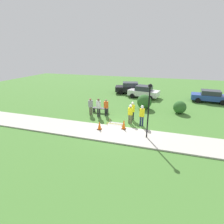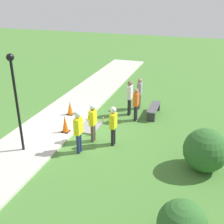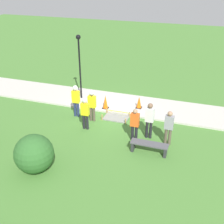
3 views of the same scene
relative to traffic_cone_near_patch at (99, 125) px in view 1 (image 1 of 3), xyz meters
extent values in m
plane|color=#477A33|center=(1.55, 1.05, -0.45)|extent=(60.00, 60.00, 0.00)
cube|color=#BCB7AD|center=(1.55, -0.31, -0.40)|extent=(28.00, 2.73, 0.10)
cube|color=gray|center=(0.91, 1.51, -0.42)|extent=(1.32, 0.79, 0.06)
cube|color=tan|center=(0.25, 1.11, -0.29)|extent=(0.05, 0.05, 0.32)
cube|color=tan|center=(1.57, 1.11, -0.29)|extent=(0.05, 0.05, 0.32)
cube|color=tan|center=(0.25, 1.90, -0.29)|extent=(0.05, 0.05, 0.32)
cube|color=tan|center=(1.57, 1.90, -0.29)|extent=(0.05, 0.05, 0.32)
cube|color=yellow|center=(0.91, 1.11, -0.21)|extent=(1.32, 0.00, 0.04)
cube|color=black|center=(0.00, 0.00, -0.34)|extent=(0.34, 0.34, 0.02)
cone|color=orange|center=(0.00, 0.00, 0.02)|extent=(0.29, 0.29, 0.68)
cube|color=black|center=(1.82, 0.66, -0.34)|extent=(0.34, 0.34, 0.02)
cone|color=orange|center=(1.82, 0.66, 0.06)|extent=(0.29, 0.29, 0.77)
cube|color=#2D2D33|center=(-2.18, 4.07, -0.23)|extent=(0.12, 0.40, 0.44)
cube|color=#2D2D33|center=(-0.73, 4.07, -0.23)|extent=(0.12, 0.40, 0.44)
cube|color=#4C4C51|center=(-1.46, 4.07, 0.02)|extent=(1.65, 0.44, 0.06)
cylinder|color=brown|center=(1.95, 2.11, -0.05)|extent=(0.14, 0.14, 0.81)
cylinder|color=brown|center=(2.13, 2.11, -0.05)|extent=(0.14, 0.14, 0.81)
cube|color=yellow|center=(2.04, 2.11, 0.68)|extent=(0.40, 0.22, 0.64)
sphere|color=brown|center=(2.04, 2.11, 1.11)|extent=(0.22, 0.22, 0.22)
sphere|color=white|center=(2.04, 2.11, 1.17)|extent=(0.25, 0.25, 0.25)
cylinder|color=navy|center=(2.97, 1.92, -0.03)|extent=(0.14, 0.14, 0.84)
cylinder|color=navy|center=(3.15, 1.92, -0.03)|extent=(0.14, 0.14, 0.84)
cube|color=yellow|center=(3.06, 1.92, 0.73)|extent=(0.40, 0.22, 0.67)
sphere|color=tan|center=(3.06, 1.92, 1.18)|extent=(0.23, 0.23, 0.23)
sphere|color=white|center=(3.06, 1.92, 1.24)|extent=(0.26, 0.26, 0.26)
cylinder|color=black|center=(1.95, 3.02, -0.05)|extent=(0.14, 0.14, 0.80)
cylinder|color=black|center=(2.13, 3.02, -0.05)|extent=(0.14, 0.14, 0.80)
cube|color=yellow|center=(2.04, 3.02, 0.67)|extent=(0.40, 0.22, 0.63)
sphere|color=tan|center=(2.04, 3.02, 1.09)|extent=(0.22, 0.22, 0.22)
sphere|color=white|center=(2.04, 3.02, 1.15)|extent=(0.25, 0.25, 0.25)
cylinder|color=black|center=(-0.67, 3.32, -0.04)|extent=(0.14, 0.14, 0.81)
cylinder|color=black|center=(-0.49, 3.32, -0.04)|extent=(0.14, 0.14, 0.81)
cube|color=#E55B1E|center=(-0.58, 3.32, 0.68)|extent=(0.40, 0.22, 0.64)
sphere|color=#A37A5B|center=(-0.58, 3.32, 1.11)|extent=(0.22, 0.22, 0.22)
cylinder|color=black|center=(-1.26, 2.83, 0.00)|extent=(0.14, 0.14, 0.89)
cylinder|color=black|center=(-1.08, 2.83, 0.00)|extent=(0.14, 0.14, 0.89)
cube|color=silver|center=(-1.17, 2.83, 0.79)|extent=(0.40, 0.22, 0.70)
sphere|color=brown|center=(-1.17, 2.83, 1.26)|extent=(0.24, 0.24, 0.24)
cylinder|color=brown|center=(-2.21, 3.12, -0.03)|extent=(0.14, 0.14, 0.83)
cylinder|color=brown|center=(-2.03, 3.12, -0.03)|extent=(0.14, 0.14, 0.83)
cube|color=gray|center=(-2.12, 3.12, 0.71)|extent=(0.40, 0.22, 0.66)
sphere|color=#A37A5B|center=(-2.12, 3.12, 1.16)|extent=(0.23, 0.23, 0.23)
cylinder|color=black|center=(3.74, -0.24, 1.48)|extent=(0.10, 0.10, 3.65)
sphere|color=black|center=(3.74, -0.24, 3.40)|extent=(0.28, 0.28, 0.28)
cube|color=white|center=(1.94, 11.60, 0.21)|extent=(4.30, 2.67, 0.71)
cube|color=#2D333D|center=(1.94, 11.60, 0.86)|extent=(2.29, 2.06, 0.60)
cylinder|color=black|center=(3.34, 12.31, -0.15)|extent=(0.64, 0.35, 0.60)
cylinder|color=black|center=(2.97, 10.41, -0.15)|extent=(0.64, 0.35, 0.60)
cylinder|color=black|center=(0.91, 12.79, -0.15)|extent=(0.64, 0.35, 0.60)
cylinder|color=black|center=(0.53, 10.89, -0.15)|extent=(0.64, 0.35, 0.60)
cube|color=#28479E|center=(10.07, 11.75, 0.17)|extent=(4.43, 2.19, 0.64)
cube|color=#2D333D|center=(10.07, 11.75, 0.76)|extent=(2.28, 1.78, 0.54)
cylinder|color=black|center=(11.47, 12.52, -0.14)|extent=(0.63, 0.30, 0.61)
cylinder|color=black|center=(11.30, 10.73, -0.14)|extent=(0.63, 0.30, 0.61)
cylinder|color=black|center=(8.83, 12.77, -0.14)|extent=(0.63, 0.30, 0.61)
cylinder|color=black|center=(8.66, 10.98, -0.14)|extent=(0.63, 0.30, 0.61)
cube|color=black|center=(-0.33, 13.63, 0.24)|extent=(4.69, 2.88, 0.70)
cube|color=#2D333D|center=(-0.33, 13.63, 0.89)|extent=(2.51, 2.18, 0.60)
cylinder|color=black|center=(0.78, 14.89, -0.11)|extent=(0.71, 0.38, 0.67)
cylinder|color=black|center=(1.20, 12.94, -0.11)|extent=(0.71, 0.38, 0.67)
cylinder|color=black|center=(-1.87, 14.31, -0.11)|extent=(0.71, 0.38, 0.67)
cylinder|color=black|center=(-1.44, 12.36, -0.11)|extent=(0.71, 0.38, 0.67)
sphere|color=#2D6028|center=(6.28, 6.25, 0.19)|extent=(1.28, 1.28, 1.28)
sphere|color=#2D6028|center=(2.66, 6.69, 0.34)|extent=(1.58, 1.58, 1.58)
camera|label=1|loc=(4.71, -11.83, 5.56)|focal=28.00mm
camera|label=2|loc=(11.86, 6.28, 5.62)|focal=45.00mm
camera|label=3|loc=(-3.17, 14.34, 6.91)|focal=45.00mm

